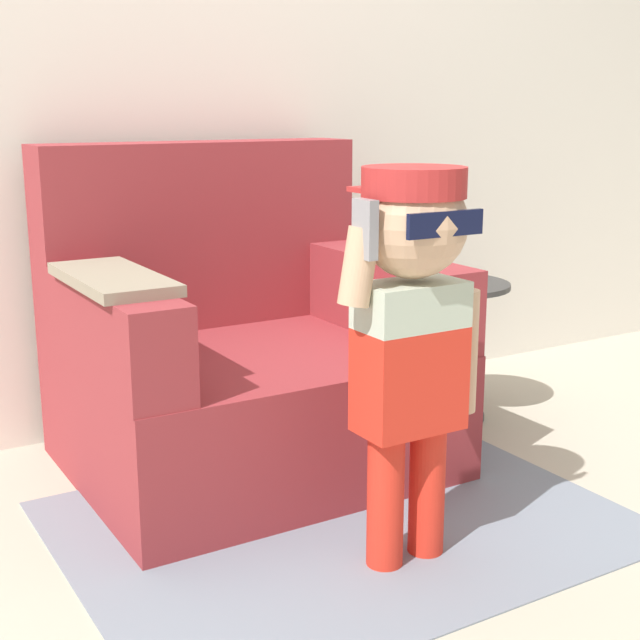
# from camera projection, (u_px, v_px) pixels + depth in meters

# --- Properties ---
(ground_plane) EXTENTS (10.00, 10.00, 0.00)m
(ground_plane) POSITION_uv_depth(u_px,v_px,m) (268.00, 475.00, 2.71)
(ground_plane) COLOR #BCB29E
(wall_back) EXTENTS (10.00, 0.05, 2.60)m
(wall_back) POSITION_uv_depth(u_px,v_px,m) (171.00, 42.00, 2.95)
(wall_back) COLOR silver
(wall_back) RESTS_ON ground_plane
(armchair) EXTENTS (1.08, 0.92, 0.98)m
(armchair) POSITION_uv_depth(u_px,v_px,m) (240.00, 355.00, 2.77)
(armchair) COLOR maroon
(armchair) RESTS_ON ground_plane
(person_child) EXTENTS (0.39, 0.29, 0.96)m
(person_child) POSITION_uv_depth(u_px,v_px,m) (412.00, 306.00, 2.06)
(person_child) COLOR red
(person_child) RESTS_ON ground_plane
(side_table) EXTENTS (0.40, 0.40, 0.50)m
(side_table) POSITION_uv_depth(u_px,v_px,m) (450.00, 337.00, 3.14)
(side_table) COLOR #333333
(side_table) RESTS_ON ground_plane
(rug) EXTENTS (1.44, 1.13, 0.01)m
(rug) POSITION_uv_depth(u_px,v_px,m) (342.00, 520.00, 2.40)
(rug) COLOR gray
(rug) RESTS_ON ground_plane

